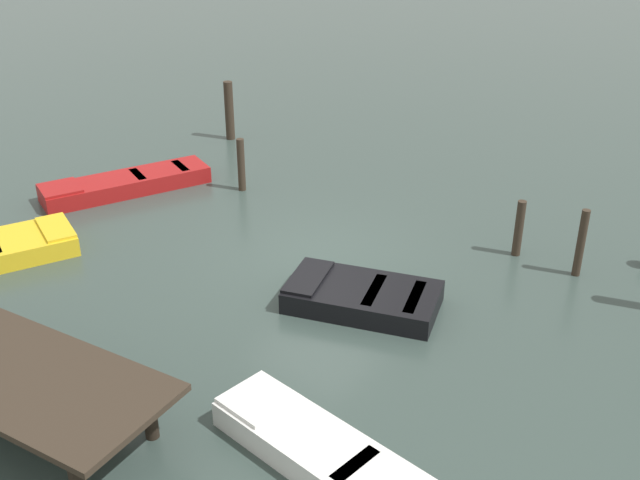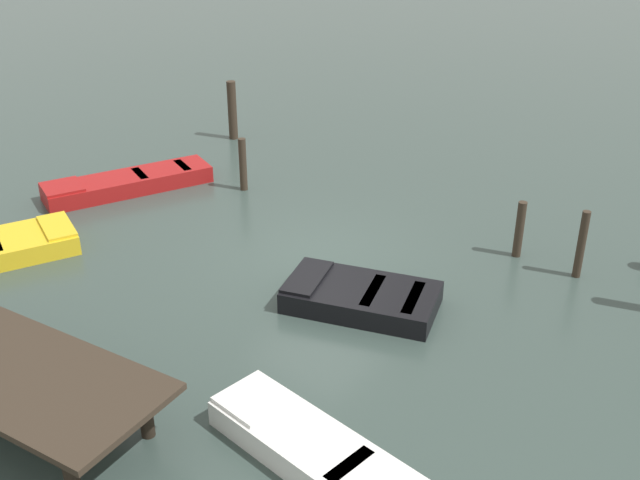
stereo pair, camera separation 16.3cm
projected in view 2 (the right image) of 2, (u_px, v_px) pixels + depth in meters
The scene contains 9 objects.
ground_plane at pixel (320, 255), 15.77m from camera, with size 80.00×80.00×0.00m, color #33423D.
rowboat_white at pixel (330, 462), 10.09m from camera, with size 4.08×1.49×0.46m.
rowboat_red at pixel (127, 183), 18.70m from camera, with size 2.54×4.16×0.46m.
rowboat_black at pixel (360, 296), 13.87m from camera, with size 3.06×2.25×0.46m.
rowboat_yellow at pixel (7, 246), 15.66m from camera, with size 2.38×3.05×0.46m.
mooring_piling_near_right at pixel (519, 229), 15.47m from camera, with size 0.18×0.18×1.22m, color #33281E.
mooring_piling_far_right at pixel (243, 164), 18.56m from camera, with size 0.18×0.18×1.33m, color #33281E.
mooring_piling_mid_right at pixel (232, 110), 21.88m from camera, with size 0.26×0.26×1.70m, color #33281E.
mooring_piling_mid_left at pixel (581, 244), 14.66m from camera, with size 0.16×0.16×1.41m, color #33281E.
Camera 2 is at (-8.46, 11.05, 7.43)m, focal length 42.57 mm.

